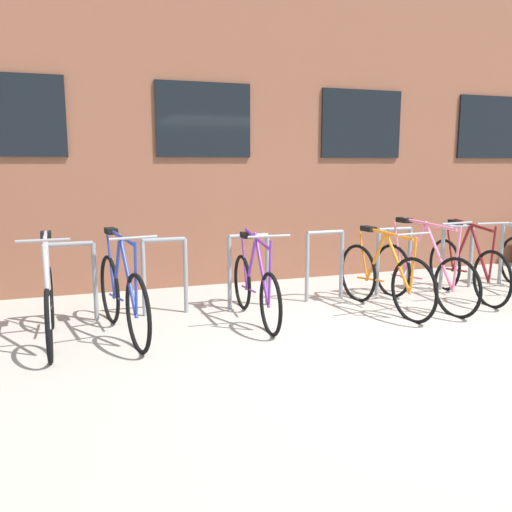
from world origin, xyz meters
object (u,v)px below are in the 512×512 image
at_px(bicycle_silver, 49,304).
at_px(bicycle_pink, 422,274).
at_px(bicycle_blue, 122,295).
at_px(bicycle_maroon, 467,268).
at_px(bicycle_purple, 255,287).
at_px(bicycle_orange, 384,277).

xyz_separation_m(bicycle_silver, bicycle_pink, (4.22, -0.00, 0.01)).
xyz_separation_m(bicycle_blue, bicycle_maroon, (4.32, 0.16, -0.02)).
height_order(bicycle_purple, bicycle_silver, bicycle_silver).
bearing_deg(bicycle_purple, bicycle_blue, -176.71).
height_order(bicycle_purple, bicycle_pink, bicycle_pink).
bearing_deg(bicycle_maroon, bicycle_pink, -168.47).
height_order(bicycle_maroon, bicycle_purple, bicycle_maroon).
distance_m(bicycle_maroon, bicycle_purple, 2.90).
relative_size(bicycle_orange, bicycle_silver, 1.01).
bearing_deg(bicycle_blue, bicycle_silver, 179.91).
xyz_separation_m(bicycle_maroon, bicycle_pink, (-0.79, -0.16, 0.01)).
height_order(bicycle_silver, bicycle_pink, bicycle_silver).
bearing_deg(bicycle_purple, bicycle_orange, -4.25).
bearing_deg(bicycle_pink, bicycle_silver, 179.97).
height_order(bicycle_orange, bicycle_maroon, bicycle_maroon).
relative_size(bicycle_blue, bicycle_maroon, 1.08).
xyz_separation_m(bicycle_purple, bicycle_pink, (2.10, -0.08, 0.02)).
bearing_deg(bicycle_maroon, bicycle_orange, -171.82).
xyz_separation_m(bicycle_maroon, bicycle_silver, (-5.01, -0.16, -0.00)).
xyz_separation_m(bicycle_orange, bicycle_blue, (-2.98, 0.03, 0.02)).
distance_m(bicycle_silver, bicycle_pink, 4.22).
distance_m(bicycle_orange, bicycle_maroon, 1.36).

